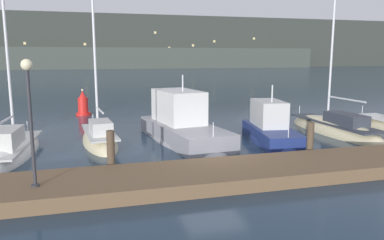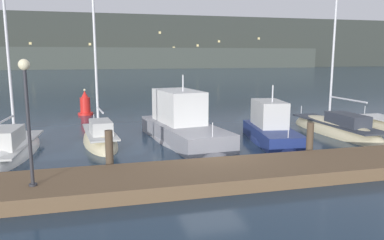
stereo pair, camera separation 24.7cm
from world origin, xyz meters
name	(u,v)px [view 1 (the left image)]	position (x,y,z in m)	size (l,w,h in m)	color
ground_plane	(213,162)	(0.00, 0.00, 0.00)	(400.00, 400.00, 0.00)	#1E3347
dock	(233,173)	(0.00, -2.26, 0.23)	(32.02, 2.80, 0.45)	brown
mooring_pile_1	(111,153)	(-4.03, -0.61, 0.81)	(0.28, 0.28, 1.63)	#4C3D2D
mooring_pile_2	(310,141)	(4.03, -0.61, 0.77)	(0.28, 0.28, 1.54)	#4C3D2D
sailboat_berth_2	(11,153)	(-8.03, 3.27, 0.12)	(2.30, 6.69, 8.49)	white
sailboat_berth_3	(100,142)	(-4.30, 4.44, 0.12)	(2.07, 5.46, 8.86)	beige
motorboat_berth_4	(183,130)	(-0.21, 4.15, 0.53)	(3.80, 7.80, 3.77)	gray
motorboat_berth_5	(271,135)	(3.99, 2.75, 0.31)	(2.76, 5.68, 3.51)	navy
sailboat_berth_6	(334,131)	(8.32, 3.62, 0.10)	(1.92, 7.66, 9.53)	beige
channel_buoy	(83,105)	(-5.16, 14.05, 0.70)	(1.07, 1.07, 1.89)	red
dock_lamppost	(29,102)	(-6.32, -2.54, 2.94)	(0.32, 0.32, 3.69)	#2D2D33
hillside_backdrop	(102,44)	(0.47, 125.06, 8.51)	(240.00, 23.00, 18.44)	#333833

